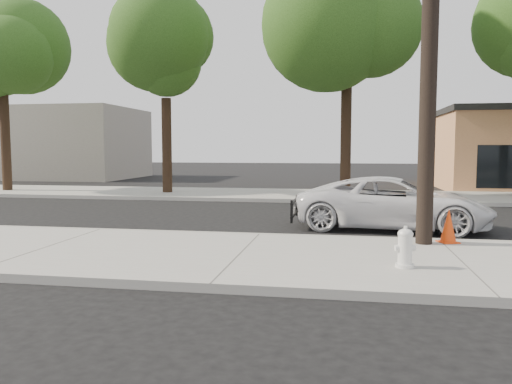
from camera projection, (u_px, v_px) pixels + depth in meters
ground at (272, 226)px, 13.75m from camera, size 120.00×120.00×0.00m
near_sidewalk at (240, 257)px, 9.52m from camera, size 90.00×4.40×0.15m
far_sidewalk at (299, 195)px, 22.08m from camera, size 90.00×5.00×0.15m
curb_near at (259, 237)px, 11.68m from camera, size 90.00×0.12×0.16m
building_far at (41, 144)px, 36.59m from camera, size 14.00×8.00×5.00m
utility_pole at (430, 21)px, 10.07m from camera, size 1.40×0.34×9.00m
tree_a at (3, 54)px, 23.25m from camera, size 4.65×4.50×9.00m
tree_b at (168, 58)px, 22.12m from camera, size 4.34×4.20×8.45m
tree_c at (353, 31)px, 20.26m from camera, size 4.96×4.80×9.55m
police_cruiser at (393, 203)px, 13.20m from camera, size 5.21×2.81×1.39m
fire_hydrant at (405, 249)px, 8.34m from camera, size 0.35×0.32×0.65m
traffic_cone at (449, 226)px, 10.54m from camera, size 0.48×0.48×0.73m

